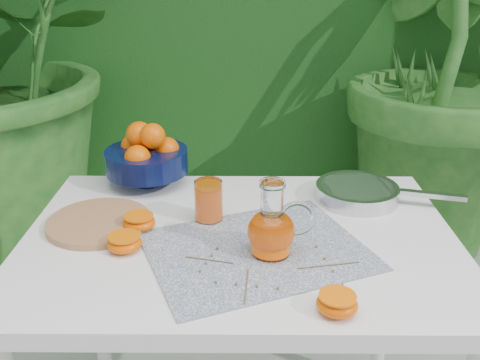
{
  "coord_description": "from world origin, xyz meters",
  "views": [
    {
      "loc": [
        0.0,
        -1.14,
        1.36
      ],
      "look_at": [
        -0.0,
        -0.04,
        0.88
      ],
      "focal_mm": 40.0,
      "sensor_mm": 36.0,
      "label": 1
    }
  ],
  "objects_px": {
    "white_table": "(240,265)",
    "saute_pan": "(358,192)",
    "juice_pitcher": "(272,229)",
    "fruit_bowl": "(147,155)",
    "cutting_board": "(99,222)"
  },
  "relations": [
    {
      "from": "white_table",
      "to": "saute_pan",
      "type": "height_order",
      "value": "saute_pan"
    },
    {
      "from": "juice_pitcher",
      "to": "saute_pan",
      "type": "xyz_separation_m",
      "value": [
        0.24,
        0.28,
        -0.04
      ]
    },
    {
      "from": "saute_pan",
      "to": "fruit_bowl",
      "type": "bearing_deg",
      "value": 169.44
    },
    {
      "from": "fruit_bowl",
      "to": "cutting_board",
      "type": "bearing_deg",
      "value": -106.93
    },
    {
      "from": "fruit_bowl",
      "to": "saute_pan",
      "type": "xyz_separation_m",
      "value": [
        0.57,
        -0.11,
        -0.06
      ]
    },
    {
      "from": "fruit_bowl",
      "to": "white_table",
      "type": "bearing_deg",
      "value": -49.1
    },
    {
      "from": "fruit_bowl",
      "to": "saute_pan",
      "type": "height_order",
      "value": "fruit_bowl"
    },
    {
      "from": "white_table",
      "to": "fruit_bowl",
      "type": "xyz_separation_m",
      "value": [
        -0.26,
        0.3,
        0.16
      ]
    },
    {
      "from": "cutting_board",
      "to": "juice_pitcher",
      "type": "distance_m",
      "value": 0.43
    },
    {
      "from": "cutting_board",
      "to": "saute_pan",
      "type": "relative_size",
      "value": 0.62
    },
    {
      "from": "juice_pitcher",
      "to": "saute_pan",
      "type": "relative_size",
      "value": 0.43
    },
    {
      "from": "white_table",
      "to": "saute_pan",
      "type": "xyz_separation_m",
      "value": [
        0.31,
        0.19,
        0.1
      ]
    },
    {
      "from": "fruit_bowl",
      "to": "saute_pan",
      "type": "relative_size",
      "value": 0.7
    },
    {
      "from": "juice_pitcher",
      "to": "white_table",
      "type": "bearing_deg",
      "value": 128.58
    },
    {
      "from": "saute_pan",
      "to": "cutting_board",
      "type": "bearing_deg",
      "value": -167.05
    }
  ]
}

